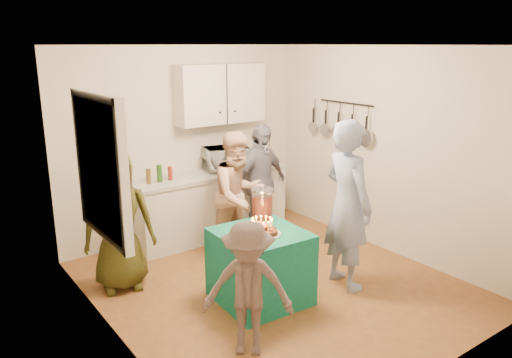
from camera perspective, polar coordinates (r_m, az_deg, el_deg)
floor at (r=5.73m, az=2.11°, el=-11.91°), size 4.00×4.00×0.00m
ceiling at (r=5.10m, az=2.40°, el=15.05°), size 4.00×4.00×0.00m
back_wall at (r=6.91m, az=-8.12°, el=4.11°), size 3.60×3.60×0.00m
left_wall at (r=4.43m, az=-16.39°, el=-2.70°), size 4.00×4.00×0.00m
right_wall at (r=6.51m, az=14.78°, el=3.07°), size 4.00×4.00×0.00m
window_night at (r=4.64m, az=-17.55°, el=1.25°), size 0.04×1.00×1.20m
counter at (r=6.97m, az=-5.23°, el=-3.10°), size 2.20×0.58×0.86m
countertop at (r=6.84m, az=-5.32°, el=0.52°), size 2.24×0.62×0.05m
upper_cabinet at (r=6.94m, az=-4.03°, el=9.69°), size 1.30×0.30×0.80m
pot_rack at (r=6.86m, az=9.99°, el=6.49°), size 0.12×1.00×0.60m
microwave at (r=6.94m, az=-3.44°, el=2.34°), size 0.65×0.51×0.32m
party_table at (r=5.26m, az=0.48°, el=-9.94°), size 0.89×0.89×0.76m
donut_cake at (r=5.01m, az=0.70°, el=-5.39°), size 0.38×0.38×0.18m
punch_jar at (r=5.37m, az=0.72°, el=-3.08°), size 0.22×0.22×0.34m
man_birthday at (r=5.47m, az=10.42°, el=-2.94°), size 0.53×0.74×1.87m
woman_back_left at (r=5.57m, az=-15.44°, el=-4.64°), size 0.86×0.66×1.55m
woman_back_center at (r=6.17m, az=-2.01°, el=-1.90°), size 0.82×0.67×1.60m
woman_back_right at (r=6.71m, az=0.46°, el=-0.46°), size 0.99×0.53×1.60m
child_near_left at (r=4.33m, az=-0.91°, el=-12.45°), size 0.88×0.85×1.21m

